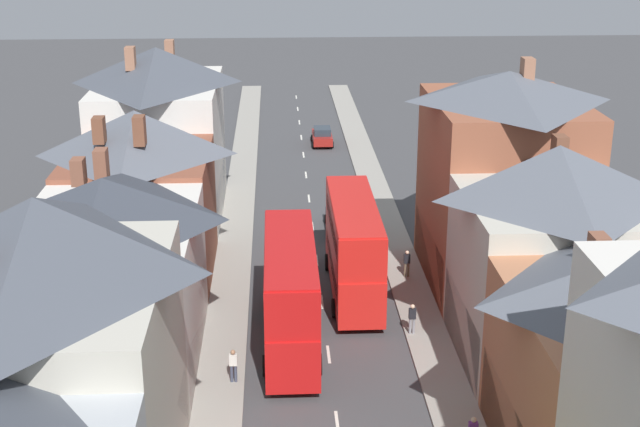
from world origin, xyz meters
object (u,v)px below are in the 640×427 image
at_px(car_parked_left_a, 340,219).
at_px(pedestrian_mid_right, 233,364).
at_px(double_decker_bus_lead, 353,246).
at_px(pedestrian_far_left, 412,317).
at_px(double_decker_bus_mid_street, 290,293).
at_px(pedestrian_far_right, 407,262).
at_px(car_near_silver, 322,136).

bearing_deg(car_parked_left_a, pedestrian_mid_right, -107.68).
distance_m(double_decker_bus_lead, pedestrian_mid_right, 11.71).
distance_m(double_decker_bus_lead, pedestrian_far_left, 6.23).
relative_size(double_decker_bus_lead, pedestrian_mid_right, 6.71).
xyz_separation_m(double_decker_bus_mid_street, pedestrian_far_right, (6.90, 7.81, -1.78)).
distance_m(pedestrian_far_left, pedestrian_far_right, 7.25).
distance_m(double_decker_bus_lead, car_near_silver, 32.18).
bearing_deg(double_decker_bus_lead, car_near_silver, 89.98).
bearing_deg(pedestrian_far_right, double_decker_bus_lead, -151.33).
xyz_separation_m(car_near_silver, pedestrian_mid_right, (-6.28, -41.86, 0.22)).
bearing_deg(car_parked_left_a, double_decker_bus_mid_street, -102.74).
bearing_deg(car_near_silver, pedestrian_far_right, -83.80).
bearing_deg(car_near_silver, double_decker_bus_lead, -90.02).
bearing_deg(car_near_silver, pedestrian_far_left, -86.15).
distance_m(double_decker_bus_lead, car_parked_left_a, 10.15).
bearing_deg(car_near_silver, car_parked_left_a, -90.00).
bearing_deg(double_decker_bus_mid_street, pedestrian_far_left, 5.57).
relative_size(pedestrian_mid_right, pedestrian_far_left, 1.00).
xyz_separation_m(car_near_silver, pedestrian_far_right, (3.29, -30.31, 0.22)).
relative_size(double_decker_bus_lead, pedestrian_far_right, 6.71).
distance_m(car_near_silver, car_parked_left_a, 22.16).
relative_size(double_decker_bus_mid_street, pedestrian_mid_right, 6.71).
bearing_deg(car_parked_left_a, double_decker_bus_lead, -90.05).
xyz_separation_m(double_decker_bus_lead, car_near_silver, (0.01, 32.12, -2.00)).
bearing_deg(double_decker_bus_mid_street, double_decker_bus_lead, 59.06).
height_order(double_decker_bus_mid_street, pedestrian_far_left, double_decker_bus_mid_street).
bearing_deg(double_decker_bus_lead, double_decker_bus_mid_street, -120.94).
relative_size(car_near_silver, pedestrian_far_right, 2.44).
xyz_separation_m(double_decker_bus_lead, double_decker_bus_mid_street, (-3.60, -6.00, 0.00)).
height_order(pedestrian_mid_right, pedestrian_far_left, same).
height_order(double_decker_bus_lead, car_parked_left_a, double_decker_bus_lead).
height_order(double_decker_bus_lead, car_near_silver, double_decker_bus_lead).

